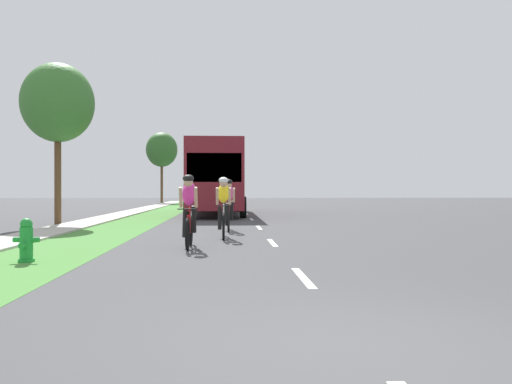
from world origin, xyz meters
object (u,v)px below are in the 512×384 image
fire_hydrant_green (26,241)px  cyclist_trailing (224,207)px  bus_maroon (217,176)px  cyclist_lead (189,211)px  pickup_silver (222,195)px  suv_blue (220,193)px  sedan_red (222,194)px  street_tree_near (58,103)px  cyclist_distant (228,204)px  street_tree_far (162,150)px

fire_hydrant_green → cyclist_trailing: size_ratio=0.44×
bus_maroon → cyclist_lead: bearing=-91.1°
pickup_silver → cyclist_lead: bearing=-90.9°
cyclist_trailing → suv_blue: suv_blue is taller
cyclist_lead → sedan_red: size_ratio=0.40×
fire_hydrant_green → street_tree_near: 11.35m
cyclist_distant → pickup_silver: 27.63m
street_tree_near → sedan_red: bearing=83.1°
cyclist_trailing → cyclist_distant: (0.14, 2.52, 0.00)m
sedan_red → street_tree_far: 16.46m
sedan_red → cyclist_distant: bearing=-89.3°
cyclist_lead → cyclist_trailing: 2.38m
street_tree_near → fire_hydrant_green: bearing=-75.8°
cyclist_distant → pickup_silver: pickup_silver is taller
cyclist_lead → sedan_red: bearing=89.7°
cyclist_lead → pickup_silver: pickup_silver is taller
cyclist_trailing → street_tree_near: size_ratio=0.29×
bus_maroon → pickup_silver: bus_maroon is taller
suv_blue → cyclist_trailing: bearing=-89.3°
cyclist_trailing → cyclist_distant: bearing=86.9°
fire_hydrant_green → street_tree_far: street_tree_far is taller
cyclist_lead → suv_blue: suv_blue is taller
fire_hydrant_green → cyclist_lead: 3.43m
cyclist_distant → pickup_silver: bearing=90.7°
cyclist_lead → bus_maroon: (0.32, 16.29, 1.17)m
cyclist_distant → bus_maroon: 11.57m
bus_maroon → pickup_silver: size_ratio=2.27×
pickup_silver → street_tree_far: bearing=129.6°
cyclist_distant → fire_hydrant_green: bearing=-117.3°
cyclist_trailing → street_tree_far: bearing=99.1°
cyclist_lead → cyclist_distant: 4.87m
cyclist_distant → sedan_red: cyclist_distant is taller
cyclist_distant → street_tree_far: (-6.08, 34.53, 4.20)m
cyclist_distant → sedan_red: 49.46m
street_tree_far → cyclist_lead: bearing=-82.5°
bus_maroon → sedan_red: 37.97m
street_tree_near → street_tree_far: bearing=89.9°
cyclist_lead → cyclist_trailing: size_ratio=1.00×
sedan_red → street_tree_far: (-5.50, -14.92, 4.25)m
pickup_silver → sedan_red: bearing=90.6°
fire_hydrant_green → suv_blue: (2.89, 45.30, 0.58)m
cyclist_distant → cyclist_lead: bearing=-100.3°
street_tree_near → cyclist_trailing: bearing=-44.6°
street_tree_near → street_tree_far: street_tree_far is taller
cyclist_trailing → cyclist_distant: same height
bus_maroon → street_tree_near: size_ratio=1.98×
cyclist_lead → street_tree_far: bearing=97.5°
bus_maroon → fire_hydrant_green: bearing=-99.3°
cyclist_distant → suv_blue: size_ratio=0.37×
pickup_silver → street_tree_far: (-5.72, 6.91, 4.19)m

